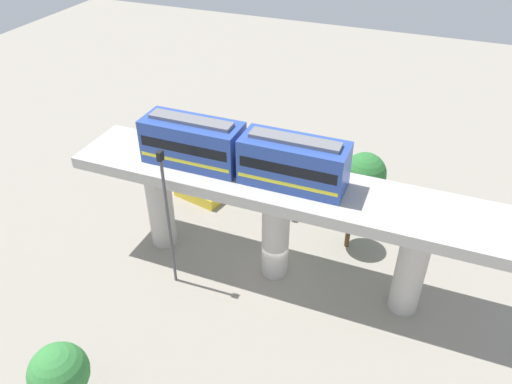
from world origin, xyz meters
The scene contains 9 objects.
ground_plane centered at (0.00, 0.00, 0.00)m, with size 120.00×120.00×0.00m, color gray.
viaduct centered at (0.00, 0.00, 5.98)m, with size 5.20×28.00×7.98m.
train centered at (0.00, -2.44, 9.51)m, with size 2.64×13.55×3.24m.
parked_car_silver centered at (-7.31, -2.39, 0.74)m, with size 2.75×4.51×1.76m.
parked_car_yellow centered at (-6.11, -9.20, 0.74)m, with size 2.65×4.49×1.76m.
tree_near_viaduct centered at (-10.33, 4.09, 3.19)m, with size 3.58×3.58×5.00m.
tree_mid_lot centered at (-4.70, 4.21, 3.41)m, with size 2.84×2.84×4.86m.
tree_far_corner centered at (14.19, -6.78, 3.12)m, with size 3.13×3.13×4.71m.
signal_post centered at (3.40, -6.24, 5.82)m, with size 0.44×0.28×10.58m.
Camera 1 is at (25.07, 8.48, 25.59)m, focal length 35.07 mm.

